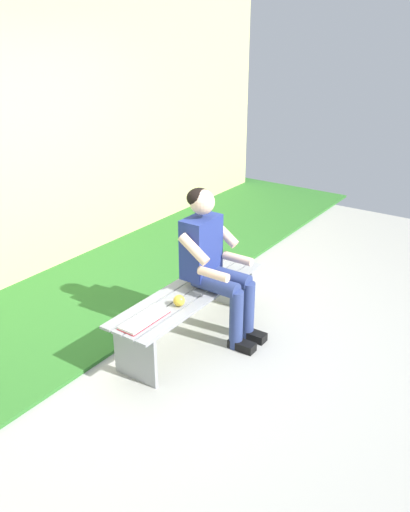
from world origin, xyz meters
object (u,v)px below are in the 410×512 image
object	(u,v)px
bench_near	(190,303)
person_seated	(213,259)
apple	(179,301)
book_open	(145,320)

from	to	relation	value
bench_near	person_seated	bearing A→B (deg)	152.65
bench_near	person_seated	size ratio (longest dim) A/B	1.28
person_seated	apple	size ratio (longest dim) A/B	13.86
person_seated	book_open	xyz separation A→B (m)	(0.74, -0.10, -0.23)
bench_near	apple	bearing A→B (deg)	17.09
bench_near	book_open	size ratio (longest dim) A/B	3.85
book_open	bench_near	bearing A→B (deg)	-179.85
bench_near	book_open	xyz separation A→B (m)	(0.55, 0.00, 0.12)
bench_near	person_seated	distance (m)	0.41
book_open	apple	bearing A→B (deg)	167.60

